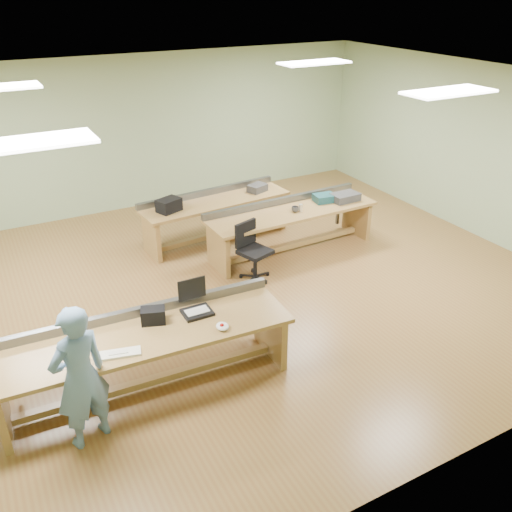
% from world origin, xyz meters
% --- Properties ---
extents(floor, '(10.00, 10.00, 0.00)m').
position_xyz_m(floor, '(0.00, 0.00, 0.00)').
color(floor, brown).
rests_on(floor, ground).
extents(ceiling, '(10.00, 10.00, 0.00)m').
position_xyz_m(ceiling, '(0.00, 0.00, 3.00)').
color(ceiling, silver).
rests_on(ceiling, wall_back).
extents(wall_back, '(10.00, 0.04, 3.00)m').
position_xyz_m(wall_back, '(0.00, 4.00, 1.50)').
color(wall_back, '#94AC82').
rests_on(wall_back, floor).
extents(wall_front, '(10.00, 0.04, 3.00)m').
position_xyz_m(wall_front, '(0.00, -4.00, 1.50)').
color(wall_front, '#94AC82').
rests_on(wall_front, floor).
extents(wall_right, '(0.04, 8.00, 3.00)m').
position_xyz_m(wall_right, '(5.00, 0.00, 1.50)').
color(wall_right, '#94AC82').
rests_on(wall_right, floor).
extents(fluor_panels, '(6.20, 3.50, 0.03)m').
position_xyz_m(fluor_panels, '(0.00, 0.00, 2.97)').
color(fluor_panels, white).
rests_on(fluor_panels, ceiling).
extents(workbench_front, '(3.32, 1.05, 0.86)m').
position_xyz_m(workbench_front, '(-1.66, -1.54, 0.57)').
color(workbench_front, olive).
rests_on(workbench_front, floor).
extents(workbench_mid, '(3.04, 0.87, 0.86)m').
position_xyz_m(workbench_mid, '(1.65, 0.72, 0.56)').
color(workbench_mid, olive).
rests_on(workbench_mid, floor).
extents(workbench_back, '(2.76, 0.93, 0.86)m').
position_xyz_m(workbench_back, '(0.70, 1.76, 0.55)').
color(workbench_back, olive).
rests_on(workbench_back, floor).
extents(person, '(0.67, 0.55, 1.59)m').
position_xyz_m(person, '(-2.45, -2.03, 0.79)').
color(person, '#6B8CAE').
rests_on(person, floor).
extents(laptop_base, '(0.34, 0.28, 0.04)m').
position_xyz_m(laptop_base, '(-1.00, -1.47, 0.77)').
color(laptop_base, black).
rests_on(laptop_base, workbench_front).
extents(laptop_screen, '(0.34, 0.02, 0.27)m').
position_xyz_m(laptop_screen, '(-0.99, -1.34, 1.02)').
color(laptop_screen, black).
rests_on(laptop_screen, laptop_base).
extents(keyboard, '(0.48, 0.25, 0.03)m').
position_xyz_m(keyboard, '(-2.01, -1.80, 0.76)').
color(keyboard, silver).
rests_on(keyboard, workbench_front).
extents(trackball_mouse, '(0.15, 0.17, 0.07)m').
position_xyz_m(trackball_mouse, '(-0.87, -1.89, 0.78)').
color(trackball_mouse, white).
rests_on(trackball_mouse, workbench_front).
extents(camera_bag, '(0.31, 0.25, 0.18)m').
position_xyz_m(camera_bag, '(-1.50, -1.40, 0.84)').
color(camera_bag, black).
rests_on(camera_bag, workbench_front).
extents(task_chair, '(0.63, 0.63, 0.92)m').
position_xyz_m(task_chair, '(0.60, 0.14, 0.34)').
color(task_chair, black).
rests_on(task_chair, floor).
extents(parts_bin_teal, '(0.40, 0.32, 0.13)m').
position_xyz_m(parts_bin_teal, '(2.36, 0.78, 0.81)').
color(parts_bin_teal, '#164048').
rests_on(parts_bin_teal, workbench_mid).
extents(parts_bin_grey, '(0.50, 0.33, 0.13)m').
position_xyz_m(parts_bin_grey, '(2.70, 0.64, 0.82)').
color(parts_bin_grey, '#353537').
rests_on(parts_bin_grey, workbench_mid).
extents(mug, '(0.16, 0.16, 0.09)m').
position_xyz_m(mug, '(1.65, 0.62, 0.80)').
color(mug, '#353537').
rests_on(mug, workbench_mid).
extents(drinks_can, '(0.09, 0.09, 0.13)m').
position_xyz_m(drinks_can, '(1.74, 0.59, 0.81)').
color(drinks_can, white).
rests_on(drinks_can, workbench_mid).
extents(storage_box_back, '(0.45, 0.39, 0.22)m').
position_xyz_m(storage_box_back, '(-0.19, 1.65, 0.86)').
color(storage_box_back, black).
rests_on(storage_box_back, workbench_back).
extents(tray_back, '(0.39, 0.34, 0.13)m').
position_xyz_m(tray_back, '(1.56, 1.78, 0.82)').
color(tray_back, '#353537').
rests_on(tray_back, workbench_back).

